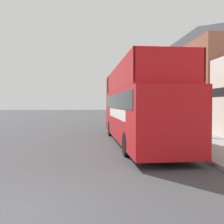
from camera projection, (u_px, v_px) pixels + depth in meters
ground_plane at (75, 125)px, 25.61m from camera, size 144.00×144.00×0.00m
sidewalk at (159, 127)px, 23.20m from camera, size 3.74×108.00×0.14m
brick_terrace_rear at (197, 76)px, 26.88m from camera, size 6.00×18.22×10.03m
tour_bus at (137, 110)px, 13.91m from camera, size 2.72×11.53×3.94m
parked_car_ahead_of_bus at (126, 120)px, 22.60m from camera, size 2.02×4.10×1.52m
pedestrian_third at (203, 122)px, 12.65m from camera, size 0.46×0.26×1.77m
lamp_post_second at (158, 86)px, 17.73m from camera, size 0.35×0.35×4.59m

